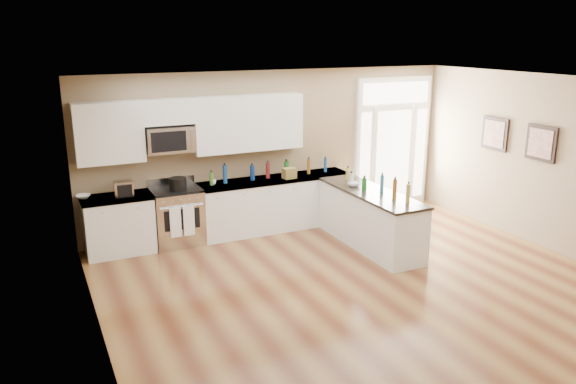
% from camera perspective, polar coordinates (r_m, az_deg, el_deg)
% --- Properties ---
extents(ground, '(8.00, 8.00, 0.00)m').
position_cam_1_polar(ground, '(7.35, 11.80, -12.12)').
color(ground, '#572C18').
extents(room_shell, '(8.00, 8.00, 8.00)m').
position_cam_1_polar(room_shell, '(6.74, 12.60, 0.86)').
color(room_shell, '#8D7859').
rests_on(room_shell, ground).
extents(back_cabinet_left, '(1.10, 0.66, 0.94)m').
position_cam_1_polar(back_cabinet_left, '(9.37, -16.80, -3.37)').
color(back_cabinet_left, white).
rests_on(back_cabinet_left, ground).
extents(back_cabinet_right, '(2.85, 0.66, 0.94)m').
position_cam_1_polar(back_cabinet_right, '(10.07, -1.41, -1.35)').
color(back_cabinet_right, white).
rests_on(back_cabinet_right, ground).
extents(peninsula_cabinet, '(0.69, 2.32, 0.94)m').
position_cam_1_polar(peninsula_cabinet, '(9.36, 8.29, -2.88)').
color(peninsula_cabinet, white).
rests_on(peninsula_cabinet, ground).
extents(upper_cabinet_left, '(1.04, 0.33, 0.95)m').
position_cam_1_polar(upper_cabinet_left, '(9.15, -17.74, 5.74)').
color(upper_cabinet_left, white).
rests_on(upper_cabinet_left, room_shell).
extents(upper_cabinet_right, '(1.94, 0.33, 0.95)m').
position_cam_1_polar(upper_cabinet_right, '(9.72, -4.07, 6.99)').
color(upper_cabinet_right, white).
rests_on(upper_cabinet_right, room_shell).
extents(upper_cabinet_short, '(0.82, 0.33, 0.40)m').
position_cam_1_polar(upper_cabinet_short, '(9.27, -12.15, 7.98)').
color(upper_cabinet_short, white).
rests_on(upper_cabinet_short, room_shell).
extents(microwave, '(0.78, 0.41, 0.42)m').
position_cam_1_polar(microwave, '(9.30, -11.94, 5.27)').
color(microwave, silver).
rests_on(microwave, room_shell).
extents(entry_door, '(1.70, 0.10, 2.60)m').
position_cam_1_polar(entry_door, '(11.41, 10.57, 4.89)').
color(entry_door, white).
rests_on(entry_door, ground).
extents(wall_art_near, '(0.05, 0.58, 0.58)m').
position_cam_1_polar(wall_art_near, '(10.62, 20.27, 5.58)').
color(wall_art_near, black).
rests_on(wall_art_near, room_shell).
extents(wall_art_far, '(0.05, 0.58, 0.58)m').
position_cam_1_polar(wall_art_far, '(9.96, 24.32, 4.54)').
color(wall_art_far, black).
rests_on(wall_art_far, room_shell).
extents(kitchen_range, '(0.80, 0.71, 1.08)m').
position_cam_1_polar(kitchen_range, '(9.52, -11.20, -2.42)').
color(kitchen_range, silver).
rests_on(kitchen_range, ground).
extents(stockpot, '(0.30, 0.30, 0.22)m').
position_cam_1_polar(stockpot, '(9.29, -11.15, 0.86)').
color(stockpot, black).
rests_on(stockpot, kitchen_range).
extents(toaster_oven, '(0.29, 0.23, 0.24)m').
position_cam_1_polar(toaster_oven, '(9.16, -16.37, 0.32)').
color(toaster_oven, silver).
rests_on(toaster_oven, back_cabinet_left).
extents(cardboard_box, '(0.24, 0.19, 0.19)m').
position_cam_1_polar(cardboard_box, '(9.90, 0.13, 1.92)').
color(cardboard_box, brown).
rests_on(cardboard_box, back_cabinet_right).
extents(bowl_left, '(0.26, 0.26, 0.05)m').
position_cam_1_polar(bowl_left, '(9.27, -20.09, -0.43)').
color(bowl_left, white).
rests_on(bowl_left, back_cabinet_left).
extents(bowl_peninsula, '(0.26, 0.26, 0.06)m').
position_cam_1_polar(bowl_peninsula, '(9.46, 6.68, 0.78)').
color(bowl_peninsula, white).
rests_on(bowl_peninsula, peninsula_cabinet).
extents(cup_counter, '(0.13, 0.13, 0.09)m').
position_cam_1_polar(cup_counter, '(9.58, -7.64, 1.00)').
color(cup_counter, white).
rests_on(cup_counter, back_cabinet_right).
extents(counter_bottles, '(2.39, 2.41, 0.32)m').
position_cam_1_polar(counter_bottles, '(9.52, 2.07, 1.61)').
color(counter_bottles, '#19591E').
rests_on(counter_bottles, back_cabinet_right).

